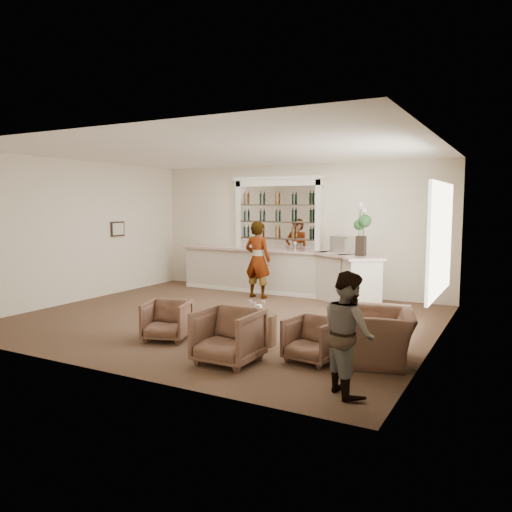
{
  "coord_description": "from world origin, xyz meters",
  "views": [
    {
      "loc": [
        5.21,
        -8.35,
        2.29
      ],
      "look_at": [
        0.22,
        0.9,
        1.19
      ],
      "focal_mm": 35.0,
      "sensor_mm": 36.0,
      "label": 1
    }
  ],
  "objects_px": {
    "guest": "(348,333)",
    "armchair_center": "(228,336)",
    "espresso_machine": "(342,244)",
    "flower_vase": "(361,226)",
    "armchair_right": "(313,340)",
    "armchair_far": "(377,336)",
    "armchair_left": "(167,320)",
    "cocktail_table": "(256,329)",
    "bar_counter": "(282,272)",
    "sommelier": "(258,260)"
  },
  "relations": [
    {
      "from": "guest",
      "to": "armchair_center",
      "type": "xyz_separation_m",
      "value": [
        -1.87,
        0.29,
        -0.35
      ]
    },
    {
      "from": "espresso_machine",
      "to": "flower_vase",
      "type": "height_order",
      "value": "flower_vase"
    },
    {
      "from": "armchair_right",
      "to": "espresso_machine",
      "type": "distance_m",
      "value": 5.01
    },
    {
      "from": "armchair_right",
      "to": "flower_vase",
      "type": "relative_size",
      "value": 0.61
    },
    {
      "from": "armchair_center",
      "to": "armchair_right",
      "type": "height_order",
      "value": "armchair_center"
    },
    {
      "from": "guest",
      "to": "armchair_far",
      "type": "xyz_separation_m",
      "value": [
        0.0,
        1.38,
        -0.37
      ]
    },
    {
      "from": "guest",
      "to": "espresso_machine",
      "type": "height_order",
      "value": "espresso_machine"
    },
    {
      "from": "espresso_machine",
      "to": "armchair_left",
      "type": "bearing_deg",
      "value": -87.65
    },
    {
      "from": "armchair_left",
      "to": "armchair_right",
      "type": "distance_m",
      "value": 2.61
    },
    {
      "from": "guest",
      "to": "cocktail_table",
      "type": "bearing_deg",
      "value": 11.46
    },
    {
      "from": "bar_counter",
      "to": "flower_vase",
      "type": "height_order",
      "value": "flower_vase"
    },
    {
      "from": "bar_counter",
      "to": "espresso_machine",
      "type": "height_order",
      "value": "espresso_machine"
    },
    {
      "from": "sommelier",
      "to": "armchair_far",
      "type": "relative_size",
      "value": 1.6
    },
    {
      "from": "armchair_center",
      "to": "espresso_machine",
      "type": "distance_m",
      "value": 5.48
    },
    {
      "from": "armchair_right",
      "to": "guest",
      "type": "bearing_deg",
      "value": -39.6
    },
    {
      "from": "armchair_left",
      "to": "armchair_center",
      "type": "relative_size",
      "value": 0.84
    },
    {
      "from": "bar_counter",
      "to": "guest",
      "type": "relative_size",
      "value": 3.82
    },
    {
      "from": "cocktail_table",
      "to": "armchair_right",
      "type": "distance_m",
      "value": 1.25
    },
    {
      "from": "cocktail_table",
      "to": "armchair_far",
      "type": "height_order",
      "value": "armchair_far"
    },
    {
      "from": "armchair_center",
      "to": "bar_counter",
      "type": "bearing_deg",
      "value": 107.94
    },
    {
      "from": "flower_vase",
      "to": "armchair_center",
      "type": "bearing_deg",
      "value": -95.79
    },
    {
      "from": "armchair_left",
      "to": "armchair_center",
      "type": "height_order",
      "value": "armchair_center"
    },
    {
      "from": "armchair_left",
      "to": "armchair_right",
      "type": "relative_size",
      "value": 1.02
    },
    {
      "from": "armchair_right",
      "to": "armchair_far",
      "type": "bearing_deg",
      "value": 37.0
    },
    {
      "from": "armchair_left",
      "to": "armchair_right",
      "type": "xyz_separation_m",
      "value": [
        2.61,
        0.07,
        -0.01
      ]
    },
    {
      "from": "guest",
      "to": "bar_counter",
      "type": "bearing_deg",
      "value": -12.0
    },
    {
      "from": "armchair_center",
      "to": "armchair_far",
      "type": "height_order",
      "value": "armchair_center"
    },
    {
      "from": "armchair_far",
      "to": "espresso_machine",
      "type": "relative_size",
      "value": 2.61
    },
    {
      "from": "armchair_far",
      "to": "guest",
      "type": "bearing_deg",
      "value": -15.09
    },
    {
      "from": "guest",
      "to": "armchair_right",
      "type": "bearing_deg",
      "value": -2.64
    },
    {
      "from": "espresso_machine",
      "to": "sommelier",
      "type": "bearing_deg",
      "value": -139.42
    },
    {
      "from": "sommelier",
      "to": "armchair_left",
      "type": "bearing_deg",
      "value": 98.67
    },
    {
      "from": "armchair_center",
      "to": "armchair_left",
      "type": "bearing_deg",
      "value": 160.54
    },
    {
      "from": "armchair_left",
      "to": "espresso_machine",
      "type": "relative_size",
      "value": 1.63
    },
    {
      "from": "bar_counter",
      "to": "flower_vase",
      "type": "xyz_separation_m",
      "value": [
        2.18,
        -0.51,
        1.23
      ]
    },
    {
      "from": "armchair_center",
      "to": "armchair_right",
      "type": "distance_m",
      "value": 1.23
    },
    {
      "from": "cocktail_table",
      "to": "guest",
      "type": "relative_size",
      "value": 0.47
    },
    {
      "from": "armchair_center",
      "to": "flower_vase",
      "type": "distance_m",
      "value": 5.08
    },
    {
      "from": "bar_counter",
      "to": "armchair_center",
      "type": "relative_size",
      "value": 6.59
    },
    {
      "from": "cocktail_table",
      "to": "espresso_machine",
      "type": "distance_m",
      "value": 4.46
    },
    {
      "from": "bar_counter",
      "to": "armchair_left",
      "type": "relative_size",
      "value": 7.84
    },
    {
      "from": "sommelier",
      "to": "armchair_center",
      "type": "xyz_separation_m",
      "value": [
        2.01,
        -4.65,
        -0.54
      ]
    },
    {
      "from": "bar_counter",
      "to": "armchair_far",
      "type": "height_order",
      "value": "bar_counter"
    },
    {
      "from": "armchair_center",
      "to": "armchair_far",
      "type": "distance_m",
      "value": 2.16
    },
    {
      "from": "espresso_machine",
      "to": "flower_vase",
      "type": "distance_m",
      "value": 0.95
    },
    {
      "from": "guest",
      "to": "armchair_right",
      "type": "height_order",
      "value": "guest"
    },
    {
      "from": "armchair_center",
      "to": "espresso_machine",
      "type": "xyz_separation_m",
      "value": [
        -0.13,
        5.4,
        0.94
      ]
    },
    {
      "from": "cocktail_table",
      "to": "armchair_center",
      "type": "bearing_deg",
      "value": -83.17
    },
    {
      "from": "bar_counter",
      "to": "armchair_right",
      "type": "relative_size",
      "value": 8.01
    },
    {
      "from": "armchair_center",
      "to": "cocktail_table",
      "type": "bearing_deg",
      "value": 97.26
    }
  ]
}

